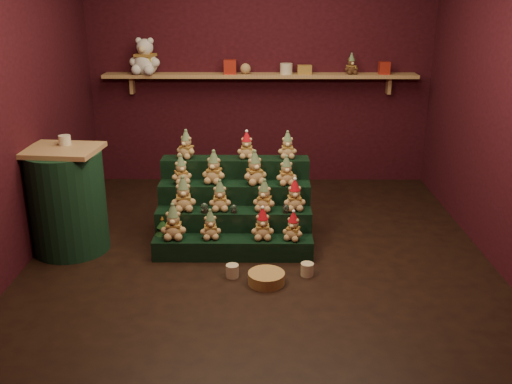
{
  "coord_description": "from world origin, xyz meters",
  "views": [
    {
      "loc": [
        0.0,
        -4.75,
        2.22
      ],
      "look_at": [
        -0.04,
        0.25,
        0.45
      ],
      "focal_mm": 40.0,
      "sensor_mm": 36.0,
      "label": 1
    }
  ],
  "objects_px": {
    "snow_globe_c": "(286,209)",
    "side_table": "(68,200)",
    "mug_right": "(307,269)",
    "wicker_basket": "(266,278)",
    "white_bear": "(145,51)",
    "mini_christmas_tree": "(163,235)",
    "snow_globe_b": "(234,209)",
    "snow_globe_a": "(204,208)",
    "brown_bear": "(351,64)",
    "mug_left": "(232,271)",
    "riser_tier_front": "(233,248)"
  },
  "relations": [
    {
      "from": "mug_left",
      "to": "wicker_basket",
      "type": "height_order",
      "value": "mug_left"
    },
    {
      "from": "snow_globe_c",
      "to": "side_table",
      "type": "bearing_deg",
      "value": 179.97
    },
    {
      "from": "mini_christmas_tree",
      "to": "mug_right",
      "type": "bearing_deg",
      "value": -18.63
    },
    {
      "from": "mug_left",
      "to": "brown_bear",
      "type": "relative_size",
      "value": 0.47
    },
    {
      "from": "mini_christmas_tree",
      "to": "wicker_basket",
      "type": "bearing_deg",
      "value": -31.54
    },
    {
      "from": "riser_tier_front",
      "to": "mug_right",
      "type": "distance_m",
      "value": 0.71
    },
    {
      "from": "snow_globe_b",
      "to": "white_bear",
      "type": "height_order",
      "value": "white_bear"
    },
    {
      "from": "snow_globe_a",
      "to": "brown_bear",
      "type": "distance_m",
      "value": 2.63
    },
    {
      "from": "snow_globe_b",
      "to": "side_table",
      "type": "distance_m",
      "value": 1.47
    },
    {
      "from": "side_table",
      "to": "mug_right",
      "type": "distance_m",
      "value": 2.19
    },
    {
      "from": "snow_globe_a",
      "to": "snow_globe_b",
      "type": "relative_size",
      "value": 1.18
    },
    {
      "from": "mini_christmas_tree",
      "to": "white_bear",
      "type": "xyz_separation_m",
      "value": [
        -0.44,
        1.95,
        1.4
      ]
    },
    {
      "from": "snow_globe_a",
      "to": "side_table",
      "type": "height_order",
      "value": "side_table"
    },
    {
      "from": "riser_tier_front",
      "to": "white_bear",
      "type": "xyz_separation_m",
      "value": [
        -1.07,
        2.04,
        1.48
      ]
    },
    {
      "from": "snow_globe_a",
      "to": "mug_left",
      "type": "height_order",
      "value": "snow_globe_a"
    },
    {
      "from": "riser_tier_front",
      "to": "snow_globe_a",
      "type": "height_order",
      "value": "snow_globe_a"
    },
    {
      "from": "snow_globe_c",
      "to": "white_bear",
      "type": "distance_m",
      "value": 2.7
    },
    {
      "from": "snow_globe_b",
      "to": "mug_left",
      "type": "xyz_separation_m",
      "value": [
        0.01,
        -0.52,
        -0.35
      ]
    },
    {
      "from": "riser_tier_front",
      "to": "snow_globe_c",
      "type": "distance_m",
      "value": 0.58
    },
    {
      "from": "snow_globe_c",
      "to": "mug_right",
      "type": "distance_m",
      "value": 0.62
    },
    {
      "from": "riser_tier_front",
      "to": "white_bear",
      "type": "distance_m",
      "value": 2.74
    },
    {
      "from": "wicker_basket",
      "to": "brown_bear",
      "type": "bearing_deg",
      "value": 68.7
    },
    {
      "from": "mug_left",
      "to": "snow_globe_a",
      "type": "bearing_deg",
      "value": 117.15
    },
    {
      "from": "mug_right",
      "to": "white_bear",
      "type": "height_order",
      "value": "white_bear"
    },
    {
      "from": "mug_left",
      "to": "white_bear",
      "type": "xyz_separation_m",
      "value": [
        -1.08,
        2.4,
        1.52
      ]
    },
    {
      "from": "snow_globe_b",
      "to": "wicker_basket",
      "type": "height_order",
      "value": "snow_globe_b"
    },
    {
      "from": "snow_globe_a",
      "to": "mini_christmas_tree",
      "type": "height_order",
      "value": "snow_globe_a"
    },
    {
      "from": "snow_globe_b",
      "to": "mini_christmas_tree",
      "type": "relative_size",
      "value": 0.22
    },
    {
      "from": "snow_globe_b",
      "to": "mug_left",
      "type": "distance_m",
      "value": 0.63
    },
    {
      "from": "mug_right",
      "to": "wicker_basket",
      "type": "distance_m",
      "value": 0.37
    },
    {
      "from": "snow_globe_c",
      "to": "side_table",
      "type": "xyz_separation_m",
      "value": [
        -1.93,
        0.0,
        0.07
      ]
    },
    {
      "from": "white_bear",
      "to": "mini_christmas_tree",
      "type": "bearing_deg",
      "value": -64.89
    },
    {
      "from": "white_bear",
      "to": "snow_globe_a",
      "type": "bearing_deg",
      "value": -54.35
    },
    {
      "from": "riser_tier_front",
      "to": "snow_globe_c",
      "type": "bearing_deg",
      "value": 18.92
    },
    {
      "from": "snow_globe_a",
      "to": "snow_globe_b",
      "type": "bearing_deg",
      "value": 0.0
    },
    {
      "from": "snow_globe_a",
      "to": "riser_tier_front",
      "type": "bearing_deg",
      "value": -31.86
    },
    {
      "from": "riser_tier_front",
      "to": "mini_christmas_tree",
      "type": "distance_m",
      "value": 0.64
    },
    {
      "from": "snow_globe_b",
      "to": "side_table",
      "type": "relative_size",
      "value": 0.08
    },
    {
      "from": "mini_christmas_tree",
      "to": "white_bear",
      "type": "bearing_deg",
      "value": 102.79
    },
    {
      "from": "snow_globe_c",
      "to": "wicker_basket",
      "type": "xyz_separation_m",
      "value": [
        -0.18,
        -0.63,
        -0.35
      ]
    },
    {
      "from": "mug_left",
      "to": "wicker_basket",
      "type": "relative_size",
      "value": 0.36
    },
    {
      "from": "snow_globe_a",
      "to": "mug_left",
      "type": "xyz_separation_m",
      "value": [
        0.27,
        -0.52,
        -0.35
      ]
    },
    {
      "from": "riser_tier_front",
      "to": "wicker_basket",
      "type": "height_order",
      "value": "riser_tier_front"
    },
    {
      "from": "white_bear",
      "to": "brown_bear",
      "type": "xyz_separation_m",
      "value": [
        2.34,
        0.0,
        -0.14
      ]
    },
    {
      "from": "mug_left",
      "to": "mug_right",
      "type": "xyz_separation_m",
      "value": [
        0.62,
        0.03,
        0.0
      ]
    },
    {
      "from": "snow_globe_a",
      "to": "mini_christmas_tree",
      "type": "distance_m",
      "value": 0.44
    },
    {
      "from": "mini_christmas_tree",
      "to": "mug_left",
      "type": "xyz_separation_m",
      "value": [
        0.64,
        -0.45,
        -0.12
      ]
    },
    {
      "from": "snow_globe_a",
      "to": "mini_christmas_tree",
      "type": "bearing_deg",
      "value": -169.05
    },
    {
      "from": "riser_tier_front",
      "to": "snow_globe_b",
      "type": "xyz_separation_m",
      "value": [
        0.0,
        0.16,
        0.31
      ]
    },
    {
      "from": "snow_globe_b",
      "to": "snow_globe_a",
      "type": "bearing_deg",
      "value": 180.0
    }
  ]
}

